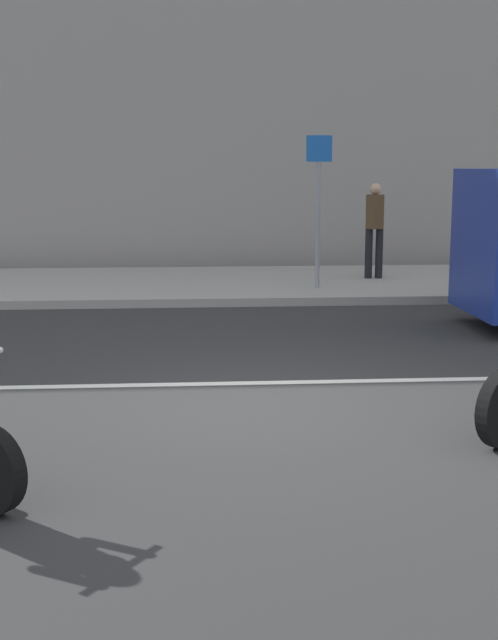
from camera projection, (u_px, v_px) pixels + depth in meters
ground_plane at (269, 407)px, 8.19m from camera, size 80.00×80.00×0.00m
sidewalk_slab at (228, 284)px, 16.03m from camera, size 40.00×4.40×0.14m
building_facade at (219, 20)px, 18.43m from camera, size 40.00×1.40×10.61m
lane_marking_stripe at (345, 381)px, 9.14m from camera, size 18.00×0.14×0.01m
street_sign_post at (318, 196)px, 14.76m from camera, size 0.44×0.08×2.64m
pedestrian_bystander at (375, 223)px, 16.14m from camera, size 0.34×0.34×1.78m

